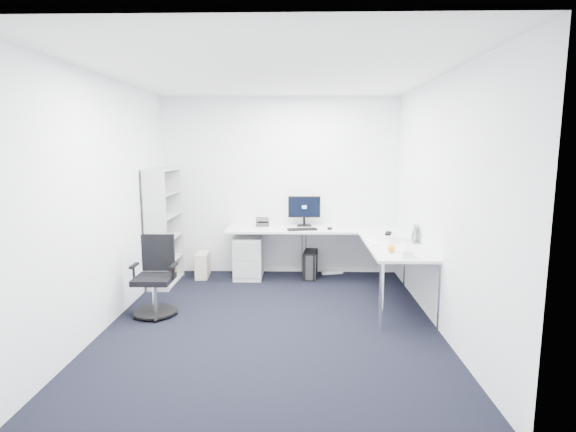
{
  "coord_description": "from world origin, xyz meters",
  "views": [
    {
      "loc": [
        0.29,
        -4.77,
        1.95
      ],
      "look_at": [
        0.15,
        1.05,
        1.05
      ],
      "focal_mm": 28.0,
      "sensor_mm": 36.0,
      "label": 1
    }
  ],
  "objects_px": {
    "l_desk": "(317,259)",
    "laptop": "(398,232)",
    "bookshelf": "(164,227)",
    "monitor": "(304,211)",
    "task_chair": "(154,277)"
  },
  "relations": [
    {
      "from": "task_chair",
      "to": "laptop",
      "type": "xyz_separation_m",
      "value": [
        2.93,
        0.64,
        0.42
      ]
    },
    {
      "from": "bookshelf",
      "to": "task_chair",
      "type": "height_order",
      "value": "bookshelf"
    },
    {
      "from": "bookshelf",
      "to": "monitor",
      "type": "relative_size",
      "value": 3.41
    },
    {
      "from": "bookshelf",
      "to": "laptop",
      "type": "bearing_deg",
      "value": -10.7
    },
    {
      "from": "l_desk",
      "to": "laptop",
      "type": "distance_m",
      "value": 1.25
    },
    {
      "from": "l_desk",
      "to": "laptop",
      "type": "height_order",
      "value": "laptop"
    },
    {
      "from": "l_desk",
      "to": "monitor",
      "type": "relative_size",
      "value": 5.43
    },
    {
      "from": "bookshelf",
      "to": "laptop",
      "type": "relative_size",
      "value": 5.13
    },
    {
      "from": "l_desk",
      "to": "monitor",
      "type": "bearing_deg",
      "value": 109.49
    },
    {
      "from": "l_desk",
      "to": "monitor",
      "type": "distance_m",
      "value": 0.81
    },
    {
      "from": "bookshelf",
      "to": "monitor",
      "type": "bearing_deg",
      "value": 12.71
    },
    {
      "from": "l_desk",
      "to": "laptop",
      "type": "relative_size",
      "value": 8.15
    },
    {
      "from": "task_chair",
      "to": "laptop",
      "type": "height_order",
      "value": "laptop"
    },
    {
      "from": "l_desk",
      "to": "monitor",
      "type": "xyz_separation_m",
      "value": [
        -0.18,
        0.5,
        0.62
      ]
    },
    {
      "from": "bookshelf",
      "to": "laptop",
      "type": "xyz_separation_m",
      "value": [
        3.18,
        -0.6,
        0.05
      ]
    }
  ]
}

